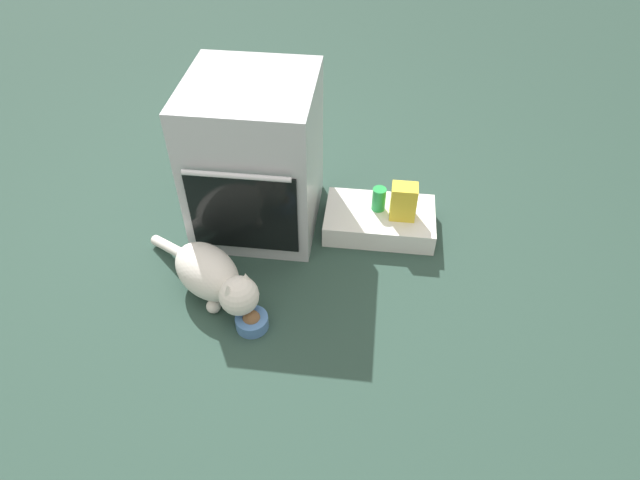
% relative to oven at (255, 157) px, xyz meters
% --- Properties ---
extents(ground, '(8.00, 8.00, 0.00)m').
position_rel_oven_xyz_m(ground, '(-0.01, -0.37, -0.37)').
color(ground, '#284238').
extents(oven, '(0.57, 0.63, 0.75)m').
position_rel_oven_xyz_m(oven, '(0.00, 0.00, 0.00)').
color(oven, '#B7BABF').
rests_on(oven, ground).
extents(pantry_cabinet, '(0.53, 0.33, 0.11)m').
position_rel_oven_xyz_m(pantry_cabinet, '(0.60, -0.01, -0.32)').
color(pantry_cabinet, white).
rests_on(pantry_cabinet, ground).
extents(food_bowl, '(0.14, 0.14, 0.09)m').
position_rel_oven_xyz_m(food_bowl, '(0.10, -0.68, -0.34)').
color(food_bowl, '#4C7AB7').
rests_on(food_bowl, ground).
extents(cat, '(0.62, 0.50, 0.24)m').
position_rel_oven_xyz_m(cat, '(-0.09, -0.54, -0.25)').
color(cat, silver).
rests_on(cat, ground).
extents(soda_can, '(0.07, 0.07, 0.12)m').
position_rel_oven_xyz_m(soda_can, '(0.59, 0.01, -0.20)').
color(soda_can, green).
rests_on(soda_can, pantry_cabinet).
extents(snack_bag, '(0.12, 0.09, 0.18)m').
position_rel_oven_xyz_m(snack_bag, '(0.70, -0.03, -0.17)').
color(snack_bag, yellow).
rests_on(snack_bag, pantry_cabinet).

